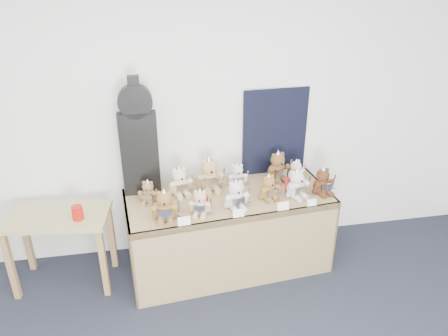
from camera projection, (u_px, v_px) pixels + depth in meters
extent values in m
plane|color=white|center=(182.00, 117.00, 3.87)|extent=(6.00, 0.00, 6.00)
cube|color=white|center=(209.00, 100.00, 3.84)|extent=(0.21, 0.00, 0.30)
cube|color=olive|center=(228.00, 198.00, 3.85)|extent=(1.85, 0.91, 0.06)
cube|color=olive|center=(240.00, 254.00, 3.69)|extent=(1.79, 0.19, 0.75)
cube|color=olive|center=(130.00, 246.00, 3.79)|extent=(0.09, 0.75, 0.75)
cube|color=olive|center=(316.00, 217.00, 4.21)|extent=(0.09, 0.75, 0.75)
cube|color=#978651|center=(57.00, 217.00, 3.65)|extent=(0.89, 0.57, 0.04)
cube|color=olive|center=(11.00, 267.00, 3.61)|extent=(0.06, 0.06, 0.66)
cube|color=olive|center=(27.00, 239.00, 3.96)|extent=(0.06, 0.06, 0.66)
cube|color=olive|center=(104.00, 263.00, 3.65)|extent=(0.06, 0.06, 0.66)
cube|color=olive|center=(112.00, 236.00, 3.99)|extent=(0.06, 0.06, 0.66)
cube|color=black|center=(140.00, 154.00, 3.72)|extent=(0.32, 0.10, 0.75)
cylinder|color=black|center=(135.00, 101.00, 3.52)|extent=(0.28, 0.10, 0.28)
cube|color=black|center=(134.00, 88.00, 3.47)|extent=(0.09, 0.08, 0.19)
cube|color=black|center=(275.00, 132.00, 4.07)|extent=(0.62, 0.06, 0.83)
cylinder|color=#AF130B|center=(77.00, 213.00, 3.55)|extent=(0.09, 0.09, 0.12)
ellipsoid|color=brown|center=(165.00, 211.00, 3.46)|extent=(0.18, 0.16, 0.17)
sphere|color=brown|center=(164.00, 199.00, 3.41)|extent=(0.13, 0.13, 0.13)
cylinder|color=brown|center=(164.00, 203.00, 3.37)|extent=(0.05, 0.03, 0.05)
sphere|color=black|center=(164.00, 204.00, 3.35)|extent=(0.02, 0.02, 0.02)
sphere|color=brown|center=(159.00, 193.00, 3.39)|extent=(0.04, 0.04, 0.04)
sphere|color=brown|center=(169.00, 193.00, 3.40)|extent=(0.04, 0.04, 0.04)
cylinder|color=brown|center=(155.00, 212.00, 3.43)|extent=(0.05, 0.10, 0.13)
cylinder|color=brown|center=(175.00, 211.00, 3.45)|extent=(0.05, 0.10, 0.13)
cylinder|color=brown|center=(161.00, 221.00, 3.43)|extent=(0.06, 0.11, 0.05)
cylinder|color=brown|center=(170.00, 220.00, 3.44)|extent=(0.06, 0.11, 0.05)
cube|color=silver|center=(165.00, 215.00, 3.40)|extent=(0.11, 0.03, 0.09)
cone|color=silver|center=(164.00, 193.00, 3.39)|extent=(0.11, 0.11, 0.08)
cube|color=silver|center=(179.00, 209.00, 3.43)|extent=(0.02, 0.04, 0.18)
cube|color=silver|center=(179.00, 216.00, 3.46)|extent=(0.05, 0.01, 0.01)
ellipsoid|color=tan|center=(200.00, 207.00, 3.55)|extent=(0.17, 0.15, 0.14)
sphere|color=tan|center=(200.00, 196.00, 3.50)|extent=(0.11, 0.11, 0.11)
cylinder|color=tan|center=(199.00, 200.00, 3.47)|extent=(0.05, 0.03, 0.04)
sphere|color=black|center=(199.00, 201.00, 3.45)|extent=(0.02, 0.02, 0.02)
sphere|color=tan|center=(196.00, 192.00, 3.49)|extent=(0.03, 0.03, 0.03)
sphere|color=tan|center=(204.00, 192.00, 3.48)|extent=(0.03, 0.03, 0.03)
cylinder|color=tan|center=(192.00, 207.00, 3.53)|extent=(0.06, 0.09, 0.11)
cylinder|color=tan|center=(208.00, 207.00, 3.52)|extent=(0.06, 0.09, 0.11)
cylinder|color=tan|center=(196.00, 214.00, 3.52)|extent=(0.07, 0.10, 0.04)
cylinder|color=tan|center=(204.00, 214.00, 3.52)|extent=(0.07, 0.10, 0.04)
cube|color=silver|center=(199.00, 210.00, 3.49)|extent=(0.09, 0.04, 0.08)
cone|color=silver|center=(200.00, 192.00, 3.48)|extent=(0.09, 0.09, 0.07)
cube|color=silver|center=(211.00, 206.00, 3.50)|extent=(0.02, 0.04, 0.15)
cube|color=silver|center=(211.00, 212.00, 3.53)|extent=(0.04, 0.02, 0.01)
cube|color=#A01219|center=(201.00, 202.00, 3.59)|extent=(0.12, 0.05, 0.13)
ellipsoid|color=silver|center=(236.00, 200.00, 3.63)|extent=(0.19, 0.17, 0.17)
sphere|color=silver|center=(236.00, 188.00, 3.58)|extent=(0.12, 0.12, 0.12)
cylinder|color=silver|center=(238.00, 192.00, 3.54)|extent=(0.05, 0.04, 0.05)
sphere|color=black|center=(239.00, 193.00, 3.53)|extent=(0.02, 0.02, 0.02)
sphere|color=silver|center=(231.00, 184.00, 3.55)|extent=(0.04, 0.04, 0.04)
sphere|color=silver|center=(240.00, 182.00, 3.57)|extent=(0.04, 0.04, 0.04)
cylinder|color=silver|center=(228.00, 202.00, 3.59)|extent=(0.06, 0.10, 0.12)
cylinder|color=silver|center=(245.00, 198.00, 3.63)|extent=(0.06, 0.10, 0.12)
cylinder|color=silver|center=(234.00, 209.00, 3.59)|extent=(0.07, 0.11, 0.05)
cylinder|color=silver|center=(242.00, 207.00, 3.61)|extent=(0.07, 0.11, 0.05)
cube|color=silver|center=(238.00, 203.00, 3.57)|extent=(0.11, 0.04, 0.09)
cone|color=silver|center=(236.00, 183.00, 3.56)|extent=(0.10, 0.10, 0.08)
cube|color=silver|center=(249.00, 196.00, 3.62)|extent=(0.02, 0.04, 0.17)
cube|color=silver|center=(248.00, 203.00, 3.65)|extent=(0.05, 0.01, 0.01)
ellipsoid|color=olive|center=(268.00, 192.00, 3.77)|extent=(0.18, 0.17, 0.15)
sphere|color=olive|center=(269.00, 182.00, 3.72)|extent=(0.11, 0.11, 0.11)
cylinder|color=olive|center=(272.00, 185.00, 3.69)|extent=(0.05, 0.04, 0.05)
sphere|color=black|center=(273.00, 185.00, 3.68)|extent=(0.02, 0.02, 0.02)
sphere|color=olive|center=(265.00, 178.00, 3.69)|extent=(0.03, 0.03, 0.03)
sphere|color=olive|center=(272.00, 176.00, 3.72)|extent=(0.03, 0.03, 0.03)
cylinder|color=olive|center=(262.00, 194.00, 3.72)|extent=(0.07, 0.09, 0.11)
cylinder|color=olive|center=(276.00, 190.00, 3.78)|extent=(0.07, 0.09, 0.11)
cylinder|color=olive|center=(268.00, 199.00, 3.73)|extent=(0.07, 0.11, 0.04)
cylinder|color=olive|center=(274.00, 198.00, 3.76)|extent=(0.07, 0.11, 0.04)
cube|color=silver|center=(272.00, 194.00, 3.72)|extent=(0.10, 0.05, 0.08)
cone|color=silver|center=(269.00, 177.00, 3.70)|extent=(0.09, 0.09, 0.07)
cube|color=silver|center=(279.00, 188.00, 3.77)|extent=(0.02, 0.04, 0.16)
cube|color=silver|center=(279.00, 193.00, 3.80)|extent=(0.04, 0.02, 0.01)
ellipsoid|color=silver|center=(296.00, 189.00, 3.80)|extent=(0.21, 0.19, 0.17)
sphere|color=silver|center=(297.00, 177.00, 3.75)|extent=(0.12, 0.12, 0.12)
cylinder|color=silver|center=(301.00, 181.00, 3.71)|extent=(0.06, 0.04, 0.05)
sphere|color=black|center=(302.00, 182.00, 3.70)|extent=(0.02, 0.02, 0.02)
sphere|color=silver|center=(294.00, 173.00, 3.71)|extent=(0.04, 0.04, 0.04)
sphere|color=silver|center=(301.00, 171.00, 3.74)|extent=(0.04, 0.04, 0.04)
cylinder|color=silver|center=(290.00, 191.00, 3.74)|extent=(0.08, 0.10, 0.13)
cylinder|color=silver|center=(305.00, 187.00, 3.81)|extent=(0.08, 0.10, 0.13)
cylinder|color=silver|center=(296.00, 197.00, 3.76)|extent=(0.08, 0.12, 0.05)
cylinder|color=silver|center=(303.00, 195.00, 3.79)|extent=(0.08, 0.12, 0.05)
cube|color=silver|center=(301.00, 191.00, 3.74)|extent=(0.11, 0.05, 0.09)
cone|color=silver|center=(297.00, 172.00, 3.72)|extent=(0.11, 0.11, 0.08)
cube|color=silver|center=(308.00, 184.00, 3.80)|extent=(0.03, 0.04, 0.18)
cube|color=silver|center=(308.00, 191.00, 3.83)|extent=(0.05, 0.02, 0.01)
cube|color=#A01219|center=(292.00, 184.00, 3.84)|extent=(0.14, 0.08, 0.15)
ellipsoid|color=#502F1B|center=(322.00, 186.00, 3.85)|extent=(0.19, 0.17, 0.16)
sphere|color=#502F1B|center=(323.00, 175.00, 3.80)|extent=(0.12, 0.12, 0.12)
cylinder|color=#502F1B|center=(326.00, 179.00, 3.77)|extent=(0.05, 0.04, 0.05)
sphere|color=black|center=(328.00, 179.00, 3.75)|extent=(0.02, 0.02, 0.02)
sphere|color=#502F1B|center=(320.00, 172.00, 3.77)|extent=(0.04, 0.04, 0.04)
sphere|color=#502F1B|center=(327.00, 170.00, 3.80)|extent=(0.04, 0.04, 0.04)
cylinder|color=#502F1B|center=(316.00, 188.00, 3.80)|extent=(0.07, 0.10, 0.12)
cylinder|color=#502F1B|center=(330.00, 184.00, 3.86)|extent=(0.07, 0.10, 0.12)
cylinder|color=#502F1B|center=(322.00, 194.00, 3.81)|extent=(0.07, 0.11, 0.05)
cylinder|color=#502F1B|center=(328.00, 192.00, 3.84)|extent=(0.07, 0.11, 0.05)
cube|color=silver|center=(326.00, 189.00, 3.80)|extent=(0.10, 0.04, 0.09)
cone|color=silver|center=(323.00, 170.00, 3.78)|extent=(0.10, 0.10, 0.08)
cube|color=silver|center=(333.00, 182.00, 3.85)|extent=(0.02, 0.04, 0.17)
cube|color=silver|center=(333.00, 188.00, 3.88)|extent=(0.05, 0.02, 0.01)
ellipsoid|color=beige|center=(180.00, 186.00, 3.83)|extent=(0.20, 0.19, 0.17)
sphere|color=beige|center=(179.00, 175.00, 3.78)|extent=(0.12, 0.12, 0.12)
cylinder|color=beige|center=(181.00, 178.00, 3.74)|extent=(0.06, 0.04, 0.05)
sphere|color=black|center=(182.00, 179.00, 3.73)|extent=(0.02, 0.02, 0.02)
sphere|color=beige|center=(174.00, 171.00, 3.75)|extent=(0.04, 0.04, 0.04)
sphere|color=beige|center=(183.00, 169.00, 3.78)|extent=(0.04, 0.04, 0.04)
cylinder|color=beige|center=(172.00, 188.00, 3.78)|extent=(0.07, 0.10, 0.13)
cylinder|color=beige|center=(189.00, 185.00, 3.84)|extent=(0.07, 0.10, 0.13)
cylinder|color=beige|center=(178.00, 195.00, 3.79)|extent=(0.08, 0.12, 0.05)
cylinder|color=beige|center=(186.00, 193.00, 3.82)|extent=(0.08, 0.12, 0.05)
cube|color=silver|center=(182.00, 189.00, 3.78)|extent=(0.11, 0.05, 0.09)
cone|color=silver|center=(179.00, 169.00, 3.76)|extent=(0.11, 0.11, 0.08)
cube|color=silver|center=(192.00, 182.00, 3.83)|extent=(0.02, 0.04, 0.18)
cube|color=silver|center=(193.00, 189.00, 3.86)|extent=(0.05, 0.02, 0.01)
ellipsoid|color=tan|center=(209.00, 180.00, 3.91)|extent=(0.21, 0.19, 0.20)
sphere|color=tan|center=(209.00, 167.00, 3.86)|extent=(0.14, 0.14, 0.14)
cylinder|color=tan|center=(211.00, 171.00, 3.81)|extent=(0.06, 0.04, 0.06)
sphere|color=black|center=(212.00, 172.00, 3.79)|extent=(0.02, 0.02, 0.02)
sphere|color=tan|center=(204.00, 162.00, 3.82)|extent=(0.05, 0.05, 0.05)
sphere|color=tan|center=(214.00, 161.00, 3.85)|extent=(0.05, 0.05, 0.05)
cylinder|color=tan|center=(200.00, 182.00, 3.86)|extent=(0.07, 0.11, 0.15)
cylinder|color=tan|center=(220.00, 179.00, 3.91)|extent=(0.07, 0.11, 0.15)
cylinder|color=tan|center=(207.00, 190.00, 3.87)|extent=(0.07, 0.13, 0.06)
cylinder|color=tan|center=(216.00, 188.00, 3.89)|extent=(0.07, 0.13, 0.06)
cube|color=silver|center=(212.00, 184.00, 3.85)|extent=(0.13, 0.04, 0.11)
cone|color=silver|center=(209.00, 161.00, 3.83)|extent=(0.12, 0.12, 0.09)
cube|color=silver|center=(224.00, 176.00, 3.90)|extent=(0.02, 0.05, 0.20)
cube|color=silver|center=(224.00, 184.00, 3.93)|extent=(0.06, 0.01, 0.01)
ellipsoid|color=white|center=(237.00, 179.00, 3.98)|extent=(0.14, 0.12, 0.14)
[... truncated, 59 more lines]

